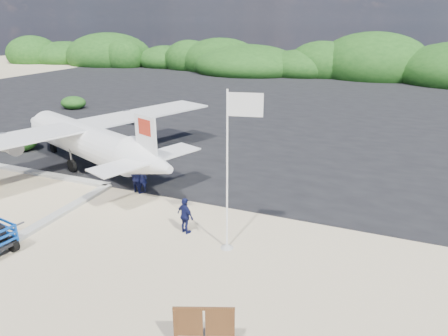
# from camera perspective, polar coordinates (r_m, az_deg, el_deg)

# --- Properties ---
(ground) EXTENTS (160.00, 160.00, 0.00)m
(ground) POSITION_cam_1_polar(r_m,az_deg,el_deg) (16.02, -14.13, -11.53)
(ground) COLOR beige
(asphalt_apron) EXTENTS (90.00, 50.00, 0.04)m
(asphalt_apron) POSITION_cam_1_polar(r_m,az_deg,el_deg) (42.45, 10.14, 8.83)
(asphalt_apron) COLOR #B2B2B2
(asphalt_apron) RESTS_ON ground
(vegetation_band) EXTENTS (124.00, 8.00, 4.40)m
(vegetation_band) POSITION_cam_1_polar(r_m,az_deg,el_deg) (66.82, 14.87, 12.64)
(vegetation_band) COLOR #B2B2B2
(vegetation_band) RESTS_ON ground
(flagpole) EXTENTS (1.30, 0.75, 6.13)m
(flagpole) POSITION_cam_1_polar(r_m,az_deg,el_deg) (15.80, 0.42, -11.30)
(flagpole) COLOR white
(flagpole) RESTS_ON ground
(crew_a) EXTENTS (0.62, 0.50, 1.48)m
(crew_a) POSITION_cam_1_polar(r_m,az_deg,el_deg) (20.73, -11.69, -1.43)
(crew_a) COLOR #121644
(crew_a) RESTS_ON ground
(crew_b) EXTENTS (0.94, 0.82, 1.65)m
(crew_b) POSITION_cam_1_polar(r_m,az_deg,el_deg) (20.75, -12.31, -1.20)
(crew_b) COLOR #121644
(crew_b) RESTS_ON ground
(crew_c) EXTENTS (0.99, 0.71, 1.57)m
(crew_c) POSITION_cam_1_polar(r_m,az_deg,el_deg) (16.50, -5.55, -6.82)
(crew_c) COLOR #121644
(crew_c) RESTS_ON ground
(aircraft_small) EXTENTS (10.25, 10.25, 2.61)m
(aircraft_small) POSITION_cam_1_polar(r_m,az_deg,el_deg) (47.48, 2.24, 10.34)
(aircraft_small) COLOR #B2B2B2
(aircraft_small) RESTS_ON ground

